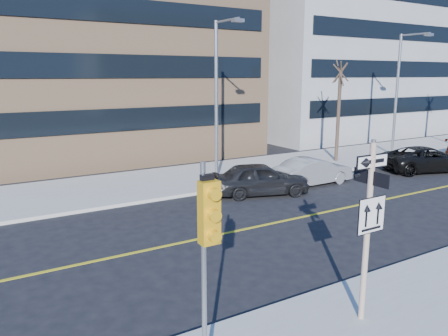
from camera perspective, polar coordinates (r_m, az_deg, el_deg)
ground at (r=12.49m, az=8.60°, el=-14.28°), size 120.00×120.00×0.00m
far_sidewalk at (r=33.00m, az=19.68°, el=1.86°), size 66.00×6.00×0.15m
road_centerline at (r=23.62m, az=25.24°, el=-2.60°), size 40.00×0.14×0.01m
sign_pole at (r=9.92m, az=18.34°, el=-6.65°), size 0.92×0.92×4.06m
traffic_signal at (r=7.18m, az=-2.09°, el=-8.21°), size 0.32×0.45×4.00m
parked_car_a at (r=20.44m, az=4.77°, el=-1.41°), size 3.12×4.86×1.54m
parked_car_b at (r=22.74m, az=11.59°, el=-0.41°), size 1.52×4.27×1.40m
parked_car_c at (r=27.95m, az=24.93°, el=1.06°), size 3.92×5.72×1.45m
streetlight_a at (r=22.36m, az=-0.71°, el=10.11°), size 0.55×2.25×8.00m
streetlight_b at (r=31.79m, az=22.03°, el=9.83°), size 0.55×2.25×8.00m
street_tree_west at (r=28.35m, az=14.98°, el=11.68°), size 1.80×1.80×6.35m
building_brick at (r=34.99m, az=-16.15°, el=17.32°), size 18.00×18.00×18.00m
building_grey_mid at (r=45.17m, az=13.35°, el=14.26°), size 20.00×16.00×15.00m
building_grey_far at (r=63.24m, az=25.59°, el=13.16°), size 18.00×18.00×16.00m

